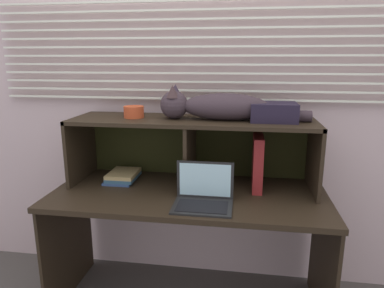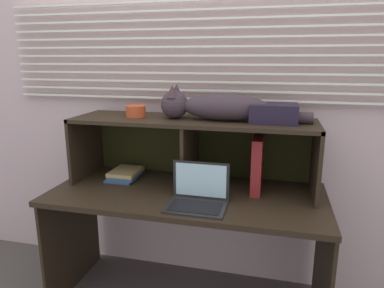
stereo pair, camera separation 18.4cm
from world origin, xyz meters
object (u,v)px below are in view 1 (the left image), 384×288
Objects in this scene: cat at (215,106)px; small_basket at (134,112)px; book_stack at (123,176)px; laptop at (203,196)px; storage_box at (274,112)px; binder_upright at (257,162)px.

small_basket is at bearing -180.00° from cat.
cat is 3.83× the size of book_stack.
cat is 0.48m from small_basket.
storage_box reaches higher than laptop.
cat is 0.72m from book_stack.
binder_upright is at bearing -0.00° from cat.
book_stack is 1.87× the size of small_basket.
cat reaches higher than binder_upright.
small_basket reaches higher than laptop.
cat is at bearing 180.00° from storage_box.
cat is 2.80× the size of laptop.
binder_upright is at bearing 0.00° from small_basket.
cat is 2.70× the size of binder_upright.
binder_upright is 0.30m from storage_box.
laptop is 0.96× the size of binder_upright.
laptop is at bearing -32.91° from small_basket.
laptop is at bearing -140.54° from storage_box.
storage_box is (0.35, 0.29, 0.40)m from laptop.
binder_upright reaches higher than laptop.
storage_box is (0.07, 0.00, 0.29)m from binder_upright.
cat is 0.40m from binder_upright.
binder_upright is at bearing 180.00° from storage_box.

